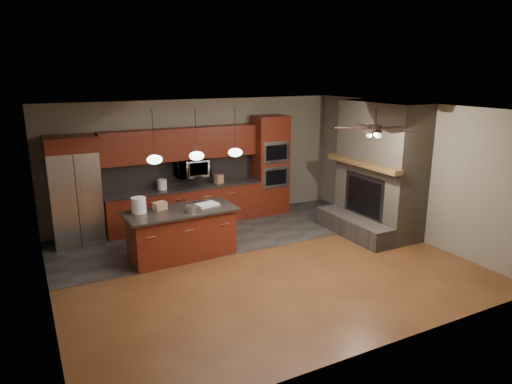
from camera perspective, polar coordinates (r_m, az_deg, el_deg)
ground at (r=8.42m, az=0.53°, el=-8.95°), size 7.00×7.00×0.00m
ceiling at (r=7.73m, az=0.58°, el=10.40°), size 7.00×6.00×0.02m
back_wall at (r=10.64m, az=-7.09°, el=3.91°), size 7.00×0.02×2.80m
right_wall at (r=10.05m, az=18.47°, el=2.61°), size 0.02×6.00×2.80m
left_wall at (r=7.09m, az=-25.33°, el=-3.02°), size 0.02×6.00×2.80m
slate_tile_patch at (r=9.93m, az=-4.38°, el=-5.18°), size 7.00×2.40×0.01m
fireplace_column at (r=10.03m, az=14.95°, el=2.25°), size 1.30×2.10×2.80m
back_cabinetry at (r=10.36m, az=-8.96°, el=0.67°), size 3.59×0.64×2.20m
oven_tower at (r=11.11m, az=1.76°, el=3.38°), size 0.80×0.63×2.38m
microwave at (r=10.34m, az=-8.01°, el=2.99°), size 0.73×0.41×0.50m
refrigerator at (r=9.73m, az=-21.72°, el=0.09°), size 0.95×0.75×2.19m
kitchen_island at (r=8.68m, az=-9.28°, el=-5.11°), size 2.08×1.00×0.92m
white_bucket at (r=8.49m, az=-14.46°, el=-1.61°), size 0.28×0.28×0.29m
paint_can at (r=8.36m, az=-8.12°, el=-2.10°), size 0.26×0.26×0.13m
paint_tray at (r=8.74m, az=-6.15°, el=-1.57°), size 0.46×0.36×0.04m
cardboard_box at (r=8.61m, az=-11.94°, el=-1.71°), size 0.27×0.23×0.15m
counter_bucket at (r=10.14m, az=-11.65°, el=0.94°), size 0.22×0.22×0.23m
counter_box at (r=10.52m, az=-4.67°, el=1.61°), size 0.20×0.18×0.19m
pendant_left at (r=7.89m, az=-12.56°, el=4.01°), size 0.26×0.26×0.92m
pendant_center at (r=8.11m, az=-7.43°, el=4.53°), size 0.26×0.26×0.92m
pendant_right at (r=8.39m, az=-2.61°, el=4.99°), size 0.26×0.26×0.92m
ceiling_fan at (r=8.14m, az=14.66°, el=7.73°), size 1.27×1.33×0.41m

